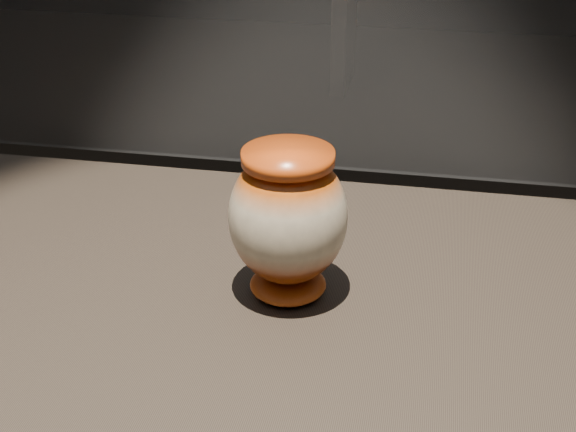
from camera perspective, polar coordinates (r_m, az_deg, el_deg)
name	(u,v)px	position (r m, az deg, el deg)	size (l,w,h in m)	color
main_vase	(288,219)	(0.92, 0.00, -0.19)	(0.15, 0.15, 0.19)	maroon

